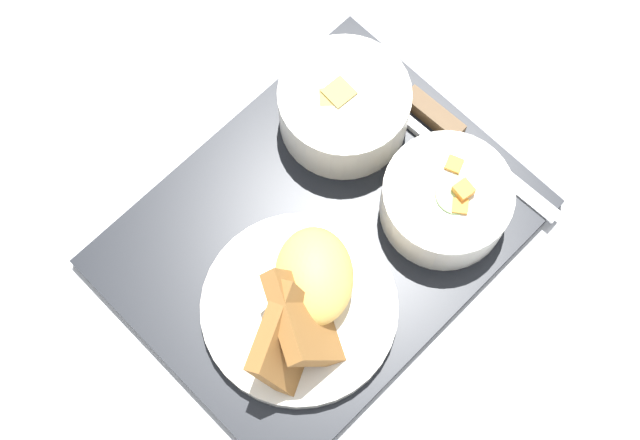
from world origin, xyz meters
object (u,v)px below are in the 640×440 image
at_px(spoon, 445,151).
at_px(bowl_salad, 446,199).
at_px(knife, 448,128).
at_px(bowl_soup, 344,105).
at_px(plate_main, 303,304).

bearing_deg(spoon, bowl_salad, -51.52).
bearing_deg(knife, bowl_soup, -143.21).
xyz_separation_m(plate_main, spoon, (-0.20, -0.02, -0.02)).
relative_size(plate_main, knife, 0.95).
bearing_deg(bowl_salad, bowl_soup, -88.79).
relative_size(bowl_soup, plate_main, 0.70).
relative_size(bowl_salad, knife, 0.64).
bearing_deg(plate_main, bowl_soup, -144.88).
distance_m(bowl_soup, spoon, 0.11).
relative_size(bowl_soup, knife, 0.67).
height_order(bowl_salad, knife, bowl_salad).
bearing_deg(knife, bowl_salad, -53.58).
bearing_deg(bowl_salad, spoon, -138.14).
bearing_deg(knife, spoon, -58.26).
relative_size(bowl_salad, plate_main, 0.67).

